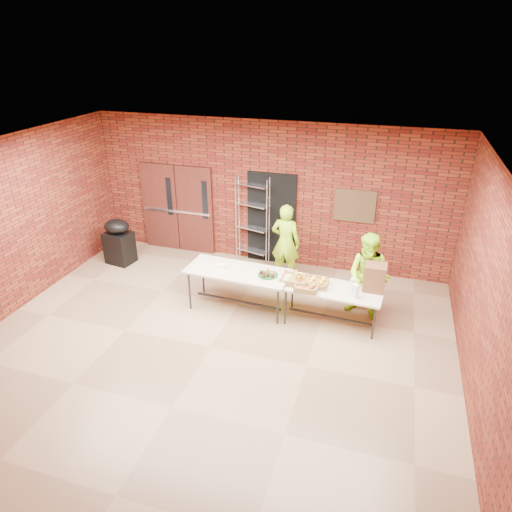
# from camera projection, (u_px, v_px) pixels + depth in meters

# --- Properties ---
(room) EXTENTS (8.08, 7.08, 3.28)m
(room) POSITION_uv_depth(u_px,v_px,m) (206.00, 263.00, 7.03)
(room) COLOR brown
(room) RESTS_ON ground
(double_doors) EXTENTS (1.78, 0.12, 2.10)m
(double_doors) POSITION_uv_depth(u_px,v_px,m) (178.00, 208.00, 10.80)
(double_doors) COLOR #451913
(double_doors) RESTS_ON room
(dark_doorway) EXTENTS (1.10, 0.06, 2.10)m
(dark_doorway) POSITION_uv_depth(u_px,v_px,m) (271.00, 219.00, 10.21)
(dark_doorway) COLOR black
(dark_doorway) RESTS_ON room
(bronze_plaque) EXTENTS (0.85, 0.04, 0.70)m
(bronze_plaque) POSITION_uv_depth(u_px,v_px,m) (355.00, 206.00, 9.51)
(bronze_plaque) COLOR #45321B
(bronze_plaque) RESTS_ON room
(wire_rack) EXTENTS (0.78, 0.43, 2.01)m
(wire_rack) POSITION_uv_depth(u_px,v_px,m) (253.00, 221.00, 10.22)
(wire_rack) COLOR silver
(wire_rack) RESTS_ON room
(table_left) EXTENTS (1.99, 0.91, 0.80)m
(table_left) POSITION_uv_depth(u_px,v_px,m) (238.00, 274.00, 8.55)
(table_left) COLOR tan
(table_left) RESTS_ON room
(table_right) EXTENTS (1.80, 0.84, 0.72)m
(table_right) POSITION_uv_depth(u_px,v_px,m) (332.00, 291.00, 8.11)
(table_right) COLOR tan
(table_right) RESTS_ON room
(basket_bananas) EXTENTS (0.50, 0.39, 0.16)m
(basket_bananas) POSITION_uv_depth(u_px,v_px,m) (295.00, 279.00, 8.23)
(basket_bananas) COLOR olive
(basket_bananas) RESTS_ON table_right
(basket_oranges) EXTENTS (0.45, 0.35, 0.14)m
(basket_oranges) POSITION_uv_depth(u_px,v_px,m) (315.00, 282.00, 8.15)
(basket_oranges) COLOR olive
(basket_oranges) RESTS_ON table_right
(basket_apples) EXTENTS (0.40, 0.31, 0.13)m
(basket_apples) POSITION_uv_depth(u_px,v_px,m) (306.00, 287.00, 8.02)
(basket_apples) COLOR olive
(basket_apples) RESTS_ON table_right
(muffin_tray) EXTENTS (0.37, 0.37, 0.09)m
(muffin_tray) POSITION_uv_depth(u_px,v_px,m) (268.00, 273.00, 8.33)
(muffin_tray) COLOR #124616
(muffin_tray) RESTS_ON table_left
(napkin_box) EXTENTS (0.17, 0.12, 0.06)m
(napkin_box) POSITION_uv_depth(u_px,v_px,m) (221.00, 266.00, 8.62)
(napkin_box) COLOR silver
(napkin_box) RESTS_ON table_left
(coffee_dispenser) EXTENTS (0.37, 0.33, 0.49)m
(coffee_dispenser) POSITION_uv_depth(u_px,v_px,m) (375.00, 277.00, 7.94)
(coffee_dispenser) COLOR brown
(coffee_dispenser) RESTS_ON table_right
(cup_stack_front) EXTENTS (0.08, 0.08, 0.23)m
(cup_stack_front) POSITION_uv_depth(u_px,v_px,m) (354.00, 290.00, 7.81)
(cup_stack_front) COLOR silver
(cup_stack_front) RESTS_ON table_right
(cup_stack_mid) EXTENTS (0.08, 0.08, 0.25)m
(cup_stack_mid) POSITION_uv_depth(u_px,v_px,m) (356.00, 292.00, 7.73)
(cup_stack_mid) COLOR silver
(cup_stack_mid) RESTS_ON table_right
(cup_stack_back) EXTENTS (0.07, 0.07, 0.22)m
(cup_stack_back) POSITION_uv_depth(u_px,v_px,m) (352.00, 284.00, 8.00)
(cup_stack_back) COLOR silver
(cup_stack_back) RESTS_ON table_right
(covered_grill) EXTENTS (0.65, 0.57, 1.06)m
(covered_grill) POSITION_uv_depth(u_px,v_px,m) (119.00, 241.00, 10.38)
(covered_grill) COLOR black
(covered_grill) RESTS_ON room
(volunteer_woman) EXTENTS (0.64, 0.44, 1.68)m
(volunteer_woman) POSITION_uv_depth(u_px,v_px,m) (286.00, 242.00, 9.57)
(volunteer_woman) COLOR #9ADE18
(volunteer_woman) RESTS_ON room
(volunteer_man) EXTENTS (0.97, 0.86, 1.66)m
(volunteer_man) POSITION_uv_depth(u_px,v_px,m) (368.00, 277.00, 8.24)
(volunteer_man) COLOR #9ADE18
(volunteer_man) RESTS_ON room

